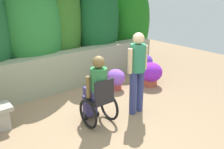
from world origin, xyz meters
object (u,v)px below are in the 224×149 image
at_px(flower_pot_purple_near, 116,79).
at_px(flower_pot_red_accent, 151,73).
at_px(person_standing_companion, 137,68).
at_px(person_in_wheelchair, 97,93).
at_px(flower_pot_terracotta_by_wall, 145,64).

bearing_deg(flower_pot_purple_near, flower_pot_red_accent, -22.64).
bearing_deg(person_standing_companion, flower_pot_red_accent, 14.84).
xyz_separation_m(person_in_wheelchair, flower_pot_terracotta_by_wall, (2.67, 1.34, -0.29)).
distance_m(person_standing_companion, flower_pot_red_accent, 1.67).
xyz_separation_m(person_in_wheelchair, person_standing_companion, (0.86, -0.15, 0.33)).
bearing_deg(flower_pot_terracotta_by_wall, person_standing_companion, -140.53).
height_order(flower_pot_purple_near, flower_pot_terracotta_by_wall, flower_pot_terracotta_by_wall).
relative_size(person_standing_companion, flower_pot_terracotta_by_wall, 2.75).
height_order(person_in_wheelchair, person_standing_companion, person_standing_companion).
distance_m(flower_pot_terracotta_by_wall, flower_pot_red_accent, 0.83).
relative_size(flower_pot_purple_near, flower_pot_red_accent, 0.85).
height_order(flower_pot_purple_near, flower_pot_red_accent, flower_pot_red_accent).
xyz_separation_m(person_in_wheelchair, flower_pot_red_accent, (2.17, 0.67, -0.30)).
bearing_deg(person_standing_companion, person_in_wheelchair, 152.92).
distance_m(person_in_wheelchair, flower_pot_red_accent, 2.29).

